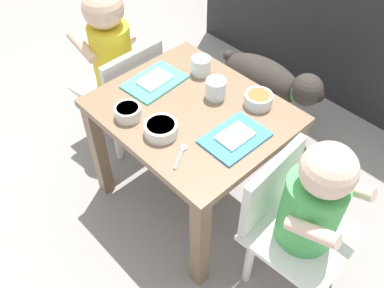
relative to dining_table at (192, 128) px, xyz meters
The scene contains 13 objects.
ground_plane 0.37m from the dining_table, ahead, with size 7.00×7.00×0.00m, color gray.
dining_table is the anchor object (origin of this frame).
seated_child_left 0.46m from the dining_table, behind, with size 0.28×0.28×0.68m.
seated_child_right 0.45m from the dining_table, ahead, with size 0.30×0.30×0.63m.
dog 0.57m from the dining_table, 100.15° to the left, with size 0.49×0.21×0.33m.
food_tray_left 0.20m from the dining_table, behind, with size 0.15×0.21×0.02m.
food_tray_right 0.20m from the dining_table, ahead, with size 0.14×0.19×0.02m.
water_cup_left 0.15m from the dining_table, 84.78° to the left, with size 0.07×0.07×0.06m.
water_cup_right 0.22m from the dining_table, 127.07° to the left, with size 0.07×0.07×0.06m.
veggie_bowl_far 0.18m from the dining_table, 83.12° to the right, with size 0.10×0.10×0.04m.
veggie_bowl_near 0.22m from the dining_table, 122.65° to the right, with size 0.08×0.08×0.04m.
cereal_bowl_left_side 0.23m from the dining_table, 52.37° to the left, with size 0.09×0.09×0.04m.
spoon_by_left_tray 0.21m from the dining_table, 52.64° to the right, with size 0.06×0.09×0.01m.
Camera 1 is at (0.72, -0.68, 1.34)m, focal length 39.58 mm.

